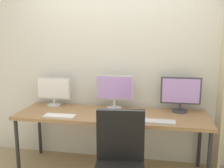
# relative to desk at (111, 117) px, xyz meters

# --- Properties ---
(wall_back) EXTENTS (4.67, 0.10, 2.60)m
(wall_back) POSITION_rel_desk_xyz_m (0.00, 0.42, 0.61)
(wall_back) COLOR silver
(wall_back) RESTS_ON ground_plane
(desk) EXTENTS (2.27, 0.68, 0.74)m
(desk) POSITION_rel_desk_xyz_m (0.00, 0.00, 0.00)
(desk) COLOR #936D47
(desk) RESTS_ON ground_plane
(monitor_left) EXTENTS (0.46, 0.18, 0.38)m
(monitor_left) POSITION_rel_desk_xyz_m (-0.81, 0.21, 0.25)
(monitor_left) COLOR silver
(monitor_left) RESTS_ON desk
(monitor_center) EXTENTS (0.48, 0.18, 0.43)m
(monitor_center) POSITION_rel_desk_xyz_m (0.00, 0.21, 0.29)
(monitor_center) COLOR silver
(monitor_center) RESTS_ON desk
(monitor_right) EXTENTS (0.48, 0.18, 0.43)m
(monitor_right) POSITION_rel_desk_xyz_m (0.81, 0.21, 0.29)
(monitor_right) COLOR #38383D
(monitor_right) RESTS_ON desk
(keyboard_left) EXTENTS (0.36, 0.13, 0.02)m
(keyboard_left) POSITION_rel_desk_xyz_m (-0.56, -0.23, 0.06)
(keyboard_left) COLOR silver
(keyboard_left) RESTS_ON desk
(keyboard_right) EXTENTS (0.35, 0.13, 0.02)m
(keyboard_right) POSITION_rel_desk_xyz_m (0.56, -0.23, 0.06)
(keyboard_right) COLOR silver
(keyboard_right) RESTS_ON desk
(computer_mouse) EXTENTS (0.06, 0.10, 0.03)m
(computer_mouse) POSITION_rel_desk_xyz_m (0.11, -0.20, 0.07)
(computer_mouse) COLOR silver
(computer_mouse) RESTS_ON desk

